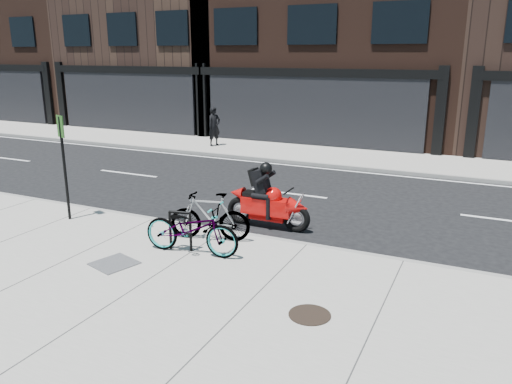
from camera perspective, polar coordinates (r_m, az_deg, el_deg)
The scene contains 13 objects.
ground at distance 13.17m, azimuth 0.51°, elevation -2.30°, with size 120.00×120.00×0.00m, color black.
sidewalk_near at distance 9.17m, azimuth -12.91°, elevation -10.55°, with size 60.00×6.00×0.13m, color gray.
sidewalk_far at distance 20.24m, azimuth 9.76°, elevation 4.00°, with size 60.00×3.50×0.13m, color gray.
building_west at distance 37.68m, azimuth -22.39°, elevation 18.57°, with size 10.00×10.00×13.50m, color black.
building_midwest at distance 31.16m, azimuth -8.90°, elevation 18.98°, with size 10.00×10.00×12.00m, color black.
bike_rack at distance 10.30m, azimuth -8.66°, elevation -4.00°, with size 0.49×0.14×0.84m.
bicycle_front at distance 10.08m, azimuth -7.39°, elevation -4.15°, with size 0.71×2.02×1.06m, color gray.
bicycle_rear at distance 10.77m, azimuth -5.30°, elevation -2.78°, with size 0.50×1.77×1.06m, color gray.
motorcycle at distance 11.80m, azimuth 1.75°, elevation -1.14°, with size 2.15×0.46×1.60m.
pedestrian at distance 21.96m, azimuth -4.79°, elevation 7.48°, with size 0.62×0.40×1.69m, color black.
manhole_cover at distance 7.98m, azimuth 6.15°, elevation -13.78°, with size 0.66×0.66×0.01m, color black.
utility_grate at distance 10.07m, azimuth -15.90°, elevation -7.85°, with size 0.75×0.75×0.01m, color #525355.
sign_post at distance 12.67m, azimuth -21.13°, elevation 3.59°, with size 0.32×0.15×2.53m.
Camera 1 is at (5.24, -11.39, 4.04)m, focal length 35.00 mm.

